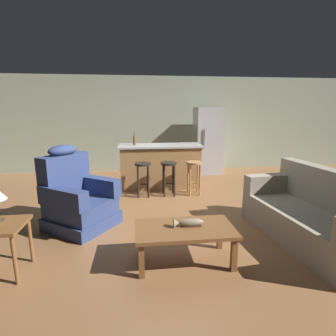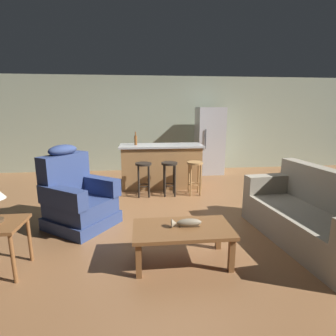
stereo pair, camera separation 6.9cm
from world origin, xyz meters
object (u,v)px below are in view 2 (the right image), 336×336
kitchen_island (161,166)px  bar_stool_left (144,173)px  refrigerator (209,141)px  couch (313,217)px  bar_stool_middle (169,173)px  bottle_tall_green (136,140)px  fish_figurine (186,223)px  bar_stool_right (195,172)px  coffee_table (182,232)px  recliner_near_lamp (77,198)px

kitchen_island → bar_stool_left: (-0.40, -0.63, -0.01)m
refrigerator → couch: bearing=-84.8°
bar_stool_middle → bottle_tall_green: bottle_tall_green is taller
fish_figurine → refrigerator: size_ratio=0.19×
couch → refrigerator: bearing=-91.1°
bottle_tall_green → kitchen_island: bearing=-3.3°
bar_stool_middle → bottle_tall_green: bearing=135.1°
kitchen_island → fish_figurine: bearing=-89.2°
fish_figurine → bar_stool_left: (-0.44, 2.36, 0.01)m
couch → bar_stool_left: (-2.15, 2.10, 0.13)m
bar_stool_left → refrigerator: 2.60m
bar_stool_left → bar_stool_right: bearing=0.0°
coffee_table → refrigerator: refrigerator is taller
kitchen_island → bottle_tall_green: size_ratio=6.32×
fish_figurine → kitchen_island: size_ratio=0.19×
kitchen_island → bar_stool_left: bearing=-122.4°
fish_figurine → bar_stool_left: bar_stool_left is taller
fish_figurine → bottle_tall_green: 3.14m
bar_stool_left → refrigerator: (1.80, 1.83, 0.41)m
bar_stool_middle → bar_stool_right: same height
fish_figurine → bar_stool_right: bearing=76.1°
recliner_near_lamp → bar_stool_right: 2.38m
fish_figurine → refrigerator: 4.43m
fish_figurine → bar_stool_middle: bearing=88.3°
couch → bar_stool_middle: (-1.64, 2.10, 0.13)m
fish_figurine → recliner_near_lamp: (-1.45, 1.12, -0.04)m
refrigerator → bottle_tall_green: 2.28m
coffee_table → bottle_tall_green: bearing=100.3°
recliner_near_lamp → couch: bearing=20.1°
bar_stool_right → bottle_tall_green: size_ratio=2.39×
couch → kitchen_island: size_ratio=1.10×
recliner_near_lamp → bar_stool_left: (1.00, 1.24, 0.05)m
refrigerator → bottle_tall_green: refrigerator is taller
fish_figurine → recliner_near_lamp: 1.83m
recliner_near_lamp → coffee_table: bearing=-3.7°
fish_figurine → couch: bearing=8.7°
recliner_near_lamp → bottle_tall_green: size_ratio=4.21×
kitchen_island → bar_stool_left: kitchen_island is taller
coffee_table → bar_stool_left: (-0.40, 2.39, 0.11)m
coffee_table → fish_figurine: 0.11m
bar_stool_left → bar_stool_middle: size_ratio=1.00×
coffee_table → bar_stool_right: bar_stool_right is taller
bar_stool_left → coffee_table: bearing=-80.5°
coffee_table → bar_stool_right: bearing=75.3°
kitchen_island → bar_stool_right: 0.89m
coffee_table → couch: (1.75, 0.28, -0.02)m
kitchen_island → bar_stool_left: size_ratio=2.65×
refrigerator → bar_stool_middle: bearing=-125.0°
fish_figurine → recliner_near_lamp: size_ratio=0.28×
recliner_near_lamp → refrigerator: size_ratio=0.68×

